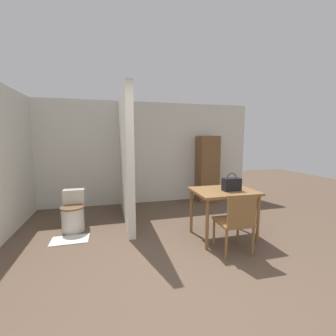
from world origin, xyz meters
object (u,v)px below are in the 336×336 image
toilet (73,214)px  handbag (232,184)px  wooden_chair (236,220)px  dining_table (224,196)px  wooden_cabinet (207,169)px

toilet → handbag: bearing=-22.4°
wooden_chair → handbag: handbag is taller
dining_table → wooden_cabinet: 2.23m
wooden_chair → wooden_cabinet: (0.77, 2.64, 0.36)m
dining_table → wooden_chair: bearing=-99.5°
dining_table → wooden_cabinet: size_ratio=0.58×
dining_table → toilet: (-2.42, 0.97, -0.40)m
toilet → handbag: handbag is taller
toilet → wooden_cabinet: (3.11, 1.15, 0.55)m
wooden_cabinet → toilet: bearing=-159.7°
wooden_cabinet → wooden_chair: bearing=-106.4°
toilet → wooden_cabinet: size_ratio=0.41×
toilet → wooden_cabinet: bearing=20.3°
wooden_chair → toilet: bearing=149.7°
handbag → wooden_cabinet: (0.59, 2.19, -0.06)m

